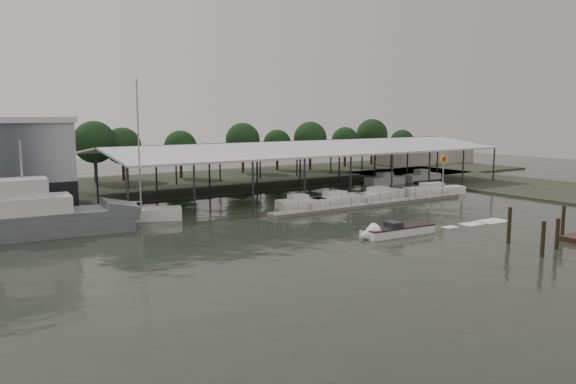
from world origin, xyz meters
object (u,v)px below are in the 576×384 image
white_sailboat (135,214)px  speedboat_underway (392,231)px  shell_fuel_sign (443,167)px  grey_trawler (38,218)px

white_sailboat → speedboat_underway: 25.95m
shell_fuel_sign → white_sailboat: size_ratio=0.39×
speedboat_underway → shell_fuel_sign: bearing=-145.7°
white_sailboat → shell_fuel_sign: bearing=11.1°
grey_trawler → white_sailboat: 9.88m
white_sailboat → speedboat_underway: (16.85, -19.73, -0.27)m
grey_trawler → speedboat_underway: bearing=-28.4°
grey_trawler → speedboat_underway: 31.52m
grey_trawler → speedboat_underway: size_ratio=0.91×
grey_trawler → white_sailboat: bearing=19.5°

